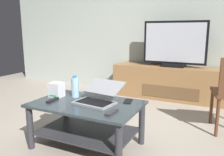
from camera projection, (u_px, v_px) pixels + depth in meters
name	position (u px, v px, depth m)	size (l,w,h in m)	color
ground_plane	(94.00, 144.00, 2.33)	(7.68, 7.68, 0.00)	#9E9384
back_wall	(159.00, 14.00, 4.04)	(6.40, 0.12, 2.80)	#A8B2A8
coffee_table	(87.00, 117.00, 2.23)	(1.01, 0.65, 0.44)	#2D383D
media_cabinet	(173.00, 83.00, 3.82)	(1.97, 0.45, 0.54)	olive
television	(174.00, 45.00, 3.68)	(0.99, 0.20, 0.73)	black
laptop	(99.00, 96.00, 2.21)	(0.41, 0.44, 0.18)	gray
router_box	(56.00, 90.00, 2.39)	(0.13, 0.12, 0.15)	silver
water_bottle_near	(75.00, 87.00, 2.38)	(0.08, 0.08, 0.22)	#99C6E5
cell_phone	(128.00, 101.00, 2.23)	(0.07, 0.14, 0.01)	black
tv_remote	(53.00, 100.00, 2.25)	(0.04, 0.16, 0.02)	black
soundbar_remote	(112.00, 112.00, 1.91)	(0.04, 0.16, 0.02)	#2D2D30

